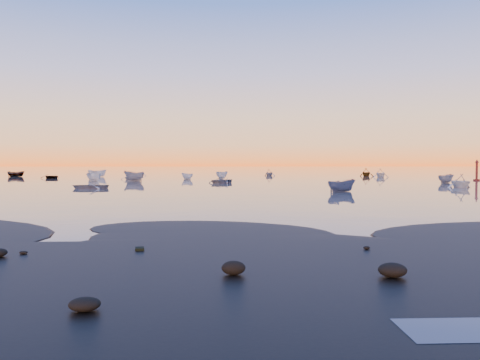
{
  "coord_description": "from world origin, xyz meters",
  "views": [
    {
      "loc": [
        -3.78,
        -18.64,
        2.65
      ],
      "look_at": [
        -1.9,
        28.0,
        1.0
      ],
      "focal_mm": 35.0,
      "sensor_mm": 36.0,
      "label": 1
    }
  ],
  "objects": [
    {
      "name": "ground",
      "position": [
        0.0,
        100.0,
        0.0
      ],
      "size": [
        600.0,
        600.0,
        0.0
      ],
      "primitive_type": "plane",
      "color": "#6A6159",
      "rests_on": "ground"
    },
    {
      "name": "mud_lobes",
      "position": [
        0.0,
        -1.0,
        0.01
      ],
      "size": [
        140.0,
        6.0,
        0.07
      ],
      "primitive_type": null,
      "color": "black",
      "rests_on": "ground"
    },
    {
      "name": "moored_fleet",
      "position": [
        0.0,
        53.0,
        0.0
      ],
      "size": [
        124.0,
        58.0,
        1.2
      ],
      "primitive_type": null,
      "color": "silver",
      "rests_on": "ground"
    },
    {
      "name": "boat_near_right",
      "position": [
        22.58,
        31.76,
        0.0
      ],
      "size": [
        3.52,
        2.09,
        1.15
      ],
      "primitive_type": "imported",
      "rotation": [
        0.0,
        0.0,
        3.34
      ],
      "color": "silver",
      "rests_on": "ground"
    },
    {
      "name": "channel_marker",
      "position": [
        35.77,
        52.09,
        1.35
      ],
      "size": [
        0.96,
        0.96,
        3.41
      ],
      "color": "#4E1410",
      "rests_on": "ground"
    }
  ]
}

